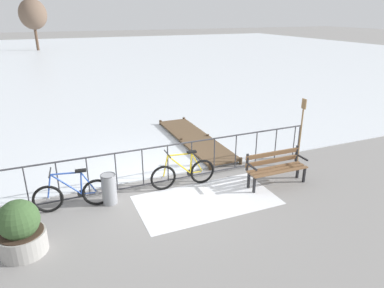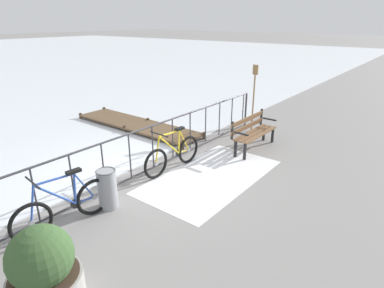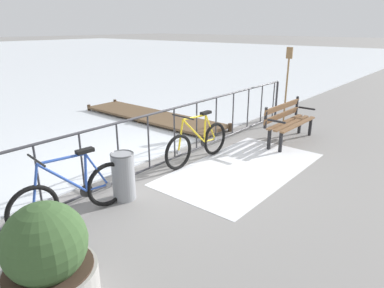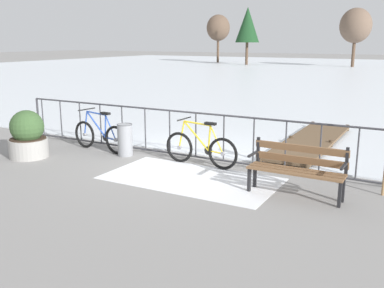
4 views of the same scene
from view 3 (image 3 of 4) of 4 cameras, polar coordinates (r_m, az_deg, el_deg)
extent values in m
plane|color=gray|center=(6.45, -4.84, -3.73)|extent=(160.00, 160.00, 0.00)
cube|color=white|center=(6.41, 8.44, -4.00)|extent=(3.29, 1.77, 0.01)
cylinder|color=#38383D|center=(6.13, -5.11, 5.36)|extent=(9.00, 0.04, 0.04)
cylinder|color=#38383D|center=(6.42, -4.86, -3.07)|extent=(9.00, 0.04, 0.04)
cylinder|color=#38383D|center=(9.87, 13.78, 7.01)|extent=(0.06, 0.06, 1.05)
cylinder|color=#38383D|center=(5.00, -24.08, -5.39)|extent=(0.03, 0.03, 0.97)
cylinder|color=#38383D|center=(5.28, -17.71, -3.28)|extent=(0.03, 0.03, 0.97)
cylinder|color=#38383D|center=(5.63, -12.09, -1.38)|extent=(0.03, 0.03, 0.97)
cylinder|color=#38383D|center=(6.04, -7.19, 0.29)|extent=(0.03, 0.03, 0.97)
cylinder|color=#38383D|center=(6.49, -2.92, 1.75)|extent=(0.03, 0.03, 0.97)
cylinder|color=#38383D|center=(6.97, 0.78, 3.00)|extent=(0.03, 0.03, 0.97)
cylinder|color=#38383D|center=(7.48, 3.99, 4.07)|extent=(0.03, 0.03, 0.97)
cylinder|color=#38383D|center=(8.01, 6.79, 5.00)|extent=(0.03, 0.03, 0.97)
cylinder|color=#38383D|center=(8.56, 9.25, 5.80)|extent=(0.03, 0.03, 0.97)
cylinder|color=#38383D|center=(9.13, 11.41, 6.49)|extent=(0.03, 0.03, 0.97)
cylinder|color=#38383D|center=(9.71, 13.32, 7.09)|extent=(0.03, 0.03, 0.97)
torus|color=black|center=(6.95, 3.79, 0.88)|extent=(0.66, 0.09, 0.66)
cylinder|color=gray|center=(6.95, 3.79, 0.88)|extent=(0.08, 0.06, 0.08)
torus|color=black|center=(6.20, -2.27, -1.36)|extent=(0.66, 0.09, 0.66)
cylinder|color=gray|center=(6.20, -2.27, -1.36)|extent=(0.08, 0.06, 0.08)
cylinder|color=yellow|center=(6.63, 2.15, 2.59)|extent=(0.08, 0.04, 0.53)
cylinder|color=yellow|center=(6.40, 0.33, 2.13)|extent=(0.61, 0.06, 0.59)
cylinder|color=yellow|center=(6.34, 0.46, 4.46)|extent=(0.63, 0.06, 0.07)
cylinder|color=yellow|center=(6.82, 2.92, 0.63)|extent=(0.34, 0.04, 0.05)
cylinder|color=yellow|center=(6.76, 3.07, 2.81)|extent=(0.32, 0.04, 0.56)
cylinder|color=yellow|center=(6.15, -1.89, 1.32)|extent=(0.16, 0.04, 0.59)
cube|color=black|center=(6.56, 2.30, 5.18)|extent=(0.24, 0.11, 0.05)
cylinder|color=black|center=(6.10, -1.51, 4.50)|extent=(0.05, 0.52, 0.03)
cylinder|color=black|center=(6.69, 2.00, 0.38)|extent=(0.18, 0.03, 0.18)
torus|color=black|center=(5.12, -13.75, -6.52)|extent=(0.66, 0.13, 0.66)
cylinder|color=gray|center=(5.12, -13.75, -6.52)|extent=(0.09, 0.07, 0.08)
torus|color=black|center=(4.75, -24.79, -9.93)|extent=(0.66, 0.13, 0.66)
cylinder|color=gray|center=(4.75, -24.79, -9.93)|extent=(0.09, 0.07, 0.08)
cylinder|color=#2D51B2|center=(4.87, -17.18, -4.51)|extent=(0.08, 0.04, 0.53)
cylinder|color=#2D51B2|center=(4.75, -20.56, -5.32)|extent=(0.61, 0.10, 0.59)
cylinder|color=#2D51B2|center=(4.66, -20.70, -2.28)|extent=(0.63, 0.10, 0.07)
cylinder|color=#2D51B2|center=(5.04, -15.40, -6.94)|extent=(0.34, 0.06, 0.05)
cylinder|color=#2D51B2|center=(4.94, -15.45, -4.11)|extent=(0.32, 0.06, 0.56)
cylinder|color=#2D51B2|center=(4.64, -24.55, -6.57)|extent=(0.16, 0.05, 0.59)
cube|color=black|center=(4.77, -17.31, -1.08)|extent=(0.25, 0.12, 0.05)
cylinder|color=black|center=(4.53, -24.40, -2.47)|extent=(0.08, 0.52, 0.03)
cylinder|color=black|center=(4.97, -17.10, -7.38)|extent=(0.18, 0.04, 0.18)
cube|color=brown|center=(8.02, 15.20, 3.55)|extent=(1.60, 0.12, 0.04)
cube|color=brown|center=(7.96, 16.19, 3.35)|extent=(1.60, 0.12, 0.04)
cube|color=brown|center=(7.90, 17.20, 3.13)|extent=(1.60, 0.12, 0.04)
cube|color=brown|center=(8.03, 14.67, 4.64)|extent=(1.60, 0.07, 0.12)
cube|color=brown|center=(7.98, 14.79, 6.03)|extent=(1.60, 0.07, 0.12)
cube|color=black|center=(8.65, 18.97, 2.77)|extent=(0.05, 0.06, 0.44)
cube|color=black|center=(8.74, 17.38, 3.10)|extent=(0.05, 0.06, 0.44)
cube|color=black|center=(8.68, 16.96, 6.08)|extent=(0.05, 0.04, 0.45)
cube|color=black|center=(8.59, 18.46, 5.63)|extent=(0.04, 0.40, 0.04)
cube|color=black|center=(7.31, 14.46, 0.31)|extent=(0.05, 0.06, 0.44)
cube|color=black|center=(7.42, 12.64, 0.74)|extent=(0.05, 0.06, 0.44)
cube|color=black|center=(7.35, 12.08, 4.23)|extent=(0.05, 0.04, 0.45)
cube|color=black|center=(7.24, 13.80, 3.68)|extent=(0.04, 0.40, 0.04)
cylinder|color=#9E9B96|center=(3.65, -22.13, -21.23)|extent=(0.85, 0.85, 0.42)
cylinder|color=#38281E|center=(3.52, -22.59, -18.47)|extent=(0.78, 0.78, 0.02)
sphere|color=#38562D|center=(3.37, -23.18, -14.83)|extent=(0.74, 0.74, 0.74)
cylinder|color=gray|center=(5.25, -11.27, -5.31)|extent=(0.34, 0.34, 0.72)
torus|color=#545558|center=(5.11, -11.53, -1.63)|extent=(0.35, 0.35, 0.02)
cylinder|color=#937047|center=(9.34, 15.29, 8.26)|extent=(0.04, 0.04, 1.70)
cube|color=#937047|center=(9.22, 15.83, 14.31)|extent=(0.03, 0.16, 0.28)
cube|color=brown|center=(9.61, -6.61, 4.63)|extent=(1.10, 4.50, 0.06)
cylinder|color=#433323|center=(7.81, 2.28, 1.19)|extent=(0.10, 0.10, 0.20)
cylinder|color=#433323|center=(8.58, 6.32, 2.75)|extent=(0.10, 0.10, 0.20)
cylinder|color=#433323|center=(9.29, -8.81, 3.90)|extent=(0.10, 0.10, 0.20)
cylinder|color=#433323|center=(9.95, -4.55, 5.08)|extent=(0.10, 0.10, 0.20)
cylinder|color=#433323|center=(11.03, -16.67, 5.73)|extent=(0.10, 0.10, 0.20)
cylinder|color=#433323|center=(11.59, -12.62, 6.68)|extent=(0.10, 0.10, 0.20)
camera|label=1|loc=(4.37, 108.08, 18.21)|focal=32.48mm
camera|label=2|loc=(0.86, 151.61, 37.40)|focal=30.07mm
camera|label=4|loc=(9.74, 64.62, 8.85)|focal=40.73mm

